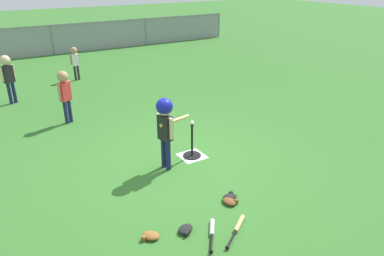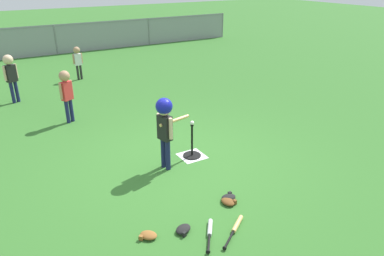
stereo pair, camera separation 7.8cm
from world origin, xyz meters
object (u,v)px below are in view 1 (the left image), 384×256
object	(u,v)px
fielder_deep_left	(75,59)
glove_outfield_drop	(185,229)
glove_by_plate	(230,201)
baseball_on_tee	(192,123)
fielder_deep_right	(65,90)
glove_near_bats	(150,236)
glove_tossed_aside	(230,197)
spare_bat_wood	(238,227)
fielder_deep_center	(8,73)
spare_bat_silver	(212,231)
batting_tee	(192,151)
batter_child	(165,119)

from	to	relation	value
fielder_deep_left	glove_outfield_drop	world-z (taller)	fielder_deep_left
glove_by_plate	fielder_deep_left	bearing A→B (deg)	90.92
baseball_on_tee	fielder_deep_left	distance (m)	6.04
baseball_on_tee	fielder_deep_right	distance (m)	3.11
glove_near_bats	glove_outfield_drop	size ratio (longest dim) A/B	1.03
glove_near_bats	baseball_on_tee	bearing A→B (deg)	45.10
glove_near_bats	glove_tossed_aside	world-z (taller)	same
spare_bat_wood	glove_near_bats	distance (m)	1.12
fielder_deep_center	glove_outfield_drop	distance (m)	6.60
spare_bat_silver	glove_outfield_drop	bearing A→B (deg)	145.10
spare_bat_silver	baseball_on_tee	bearing A→B (deg)	65.55
baseball_on_tee	glove_by_plate	bearing A→B (deg)	-100.96
baseball_on_tee	glove_tossed_aside	xyz separation A→B (m)	(-0.22, -1.42, -0.61)
batting_tee	fielder_deep_center	size ratio (longest dim) A/B	0.51
fielder_deep_left	glove_by_plate	xyz separation A→B (m)	(0.12, -7.53, -0.60)
fielder_deep_right	glove_tossed_aside	bearing A→B (deg)	-73.12
baseball_on_tee	spare_bat_wood	world-z (taller)	baseball_on_tee
fielder_deep_center	glove_by_plate	xyz separation A→B (m)	(2.06, -6.25, -0.74)
fielder_deep_center	fielder_deep_right	distance (m)	2.19
baseball_on_tee	batter_child	size ratio (longest dim) A/B	0.06
fielder_deep_center	fielder_deep_right	world-z (taller)	fielder_deep_center
baseball_on_tee	fielder_deep_right	xyz separation A→B (m)	(-1.48, 2.73, 0.09)
batting_tee	batter_child	distance (m)	0.99
spare_bat_wood	glove_by_plate	world-z (taller)	glove_by_plate
fielder_deep_center	glove_tossed_aside	world-z (taller)	fielder_deep_center
fielder_deep_left	spare_bat_wood	xyz separation A→B (m)	(-0.12, -8.02, -0.61)
glove_by_plate	fielder_deep_right	bearing A→B (deg)	105.70
baseball_on_tee	fielder_deep_right	size ratio (longest dim) A/B	0.06
batting_tee	batter_child	bearing A→B (deg)	-167.09
fielder_deep_center	spare_bat_silver	distance (m)	6.84
fielder_deep_right	glove_near_bats	size ratio (longest dim) A/B	4.25
baseball_on_tee	fielder_deep_left	bearing A→B (deg)	93.91
batter_child	fielder_deep_center	xyz separation A→B (m)	(-1.77, 4.88, -0.11)
batting_tee	glove_tossed_aside	size ratio (longest dim) A/B	2.68
batting_tee	glove_near_bats	xyz separation A→B (m)	(-1.57, -1.57, -0.06)
glove_outfield_drop	glove_by_plate	bearing A→B (deg)	12.87
glove_outfield_drop	fielder_deep_center	bearing A→B (deg)	100.70
fielder_deep_center	glove_by_plate	size ratio (longest dim) A/B	5.05
fielder_deep_center	glove_by_plate	world-z (taller)	fielder_deep_center
batter_child	glove_outfield_drop	xyz separation A→B (m)	(-0.55, -1.56, -0.85)
batting_tee	glove_outfield_drop	bearing A→B (deg)	-123.78
fielder_deep_center	fielder_deep_right	xyz separation A→B (m)	(0.87, -2.01, -0.04)
glove_outfield_drop	glove_near_bats	bearing A→B (deg)	164.00
batter_child	fielder_deep_left	bearing A→B (deg)	88.40
spare_bat_silver	spare_bat_wood	world-z (taller)	same
baseball_on_tee	spare_bat_silver	size ratio (longest dim) A/B	0.15
baseball_on_tee	glove_tossed_aside	bearing A→B (deg)	-98.89
batting_tee	glove_tossed_aside	xyz separation A→B (m)	(-0.22, -1.42, -0.06)
spare_bat_silver	glove_outfield_drop	xyz separation A→B (m)	(-0.28, 0.19, 0.01)
baseball_on_tee	glove_tossed_aside	distance (m)	1.56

